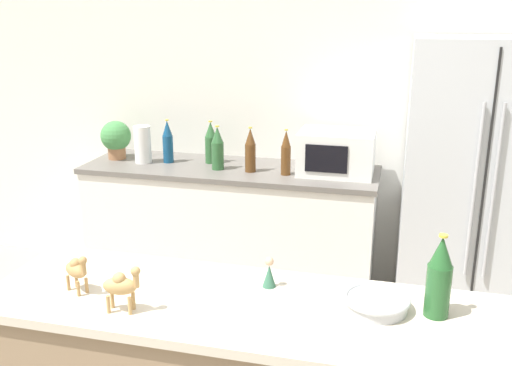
{
  "coord_description": "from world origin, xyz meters",
  "views": [
    {
      "loc": [
        0.73,
        -1.19,
        1.96
      ],
      "look_at": [
        0.06,
        1.45,
        1.13
      ],
      "focal_mm": 40.0,
      "sensor_mm": 36.0,
      "label": 1
    }
  ],
  "objects_px": {
    "potted_plant": "(116,138)",
    "back_bottle_2": "(250,151)",
    "microwave": "(336,152)",
    "wise_man_figurine_crimson": "(269,274)",
    "camel_figurine": "(77,269)",
    "back_bottle_4": "(168,142)",
    "paper_towel_roll": "(143,144)",
    "camel_figurine_second": "(121,285)",
    "refrigerator": "(475,190)",
    "back_bottle_3": "(286,153)",
    "wine_bottle": "(439,278)",
    "back_bottle_1": "(218,149)",
    "fruit_bowl": "(376,302)",
    "back_bottle_0": "(211,143)"
  },
  "relations": [
    {
      "from": "back_bottle_3",
      "to": "wine_bottle",
      "type": "bearing_deg",
      "value": -63.21
    },
    {
      "from": "wine_bottle",
      "to": "camel_figurine",
      "type": "bearing_deg",
      "value": -173.29
    },
    {
      "from": "microwave",
      "to": "back_bottle_4",
      "type": "distance_m",
      "value": 1.17
    },
    {
      "from": "back_bottle_4",
      "to": "fruit_bowl",
      "type": "relative_size",
      "value": 1.31
    },
    {
      "from": "wine_bottle",
      "to": "fruit_bowl",
      "type": "height_order",
      "value": "wine_bottle"
    },
    {
      "from": "back_bottle_3",
      "to": "back_bottle_4",
      "type": "relative_size",
      "value": 0.99
    },
    {
      "from": "back_bottle_1",
      "to": "fruit_bowl",
      "type": "xyz_separation_m",
      "value": [
        1.13,
        -1.72,
        -0.07
      ]
    },
    {
      "from": "back_bottle_3",
      "to": "wine_bottle",
      "type": "height_order",
      "value": "wine_bottle"
    },
    {
      "from": "paper_towel_roll",
      "to": "back_bottle_2",
      "type": "height_order",
      "value": "back_bottle_2"
    },
    {
      "from": "potted_plant",
      "to": "fruit_bowl",
      "type": "relative_size",
      "value": 1.18
    },
    {
      "from": "back_bottle_1",
      "to": "camel_figurine_second",
      "type": "relative_size",
      "value": 1.75
    },
    {
      "from": "potted_plant",
      "to": "back_bottle_3",
      "type": "distance_m",
      "value": 1.26
    },
    {
      "from": "back_bottle_1",
      "to": "back_bottle_2",
      "type": "bearing_deg",
      "value": -1.15
    },
    {
      "from": "camel_figurine",
      "to": "camel_figurine_second",
      "type": "relative_size",
      "value": 0.91
    },
    {
      "from": "potted_plant",
      "to": "back_bottle_2",
      "type": "distance_m",
      "value": 1.02
    },
    {
      "from": "microwave",
      "to": "wise_man_figurine_crimson",
      "type": "distance_m",
      "value": 1.75
    },
    {
      "from": "back_bottle_1",
      "to": "wine_bottle",
      "type": "distance_m",
      "value": 2.17
    },
    {
      "from": "back_bottle_1",
      "to": "back_bottle_3",
      "type": "relative_size",
      "value": 0.99
    },
    {
      "from": "potted_plant",
      "to": "camel_figurine",
      "type": "relative_size",
      "value": 1.77
    },
    {
      "from": "microwave",
      "to": "back_bottle_4",
      "type": "relative_size",
      "value": 1.58
    },
    {
      "from": "microwave",
      "to": "paper_towel_roll",
      "type": "bearing_deg",
      "value": -177.59
    },
    {
      "from": "back_bottle_3",
      "to": "back_bottle_0",
      "type": "bearing_deg",
      "value": 163.58
    },
    {
      "from": "microwave",
      "to": "wise_man_figurine_crimson",
      "type": "xyz_separation_m",
      "value": [
        -0.05,
        -1.74,
        -0.05
      ]
    },
    {
      "from": "microwave",
      "to": "back_bottle_1",
      "type": "distance_m",
      "value": 0.79
    },
    {
      "from": "back_bottle_0",
      "to": "back_bottle_1",
      "type": "bearing_deg",
      "value": -56.72
    },
    {
      "from": "potted_plant",
      "to": "back_bottle_1",
      "type": "bearing_deg",
      "value": -6.66
    },
    {
      "from": "refrigerator",
      "to": "back_bottle_4",
      "type": "distance_m",
      "value": 2.04
    },
    {
      "from": "camel_figurine",
      "to": "wise_man_figurine_crimson",
      "type": "distance_m",
      "value": 0.7
    },
    {
      "from": "back_bottle_2",
      "to": "wise_man_figurine_crimson",
      "type": "height_order",
      "value": "back_bottle_2"
    },
    {
      "from": "paper_towel_roll",
      "to": "back_bottle_2",
      "type": "distance_m",
      "value": 0.79
    },
    {
      "from": "refrigerator",
      "to": "paper_towel_roll",
      "type": "bearing_deg",
      "value": 179.67
    },
    {
      "from": "refrigerator",
      "to": "wise_man_figurine_crimson",
      "type": "relative_size",
      "value": 15.4
    },
    {
      "from": "wise_man_figurine_crimson",
      "to": "camel_figurine_second",
      "type": "bearing_deg",
      "value": -146.04
    },
    {
      "from": "back_bottle_0",
      "to": "camel_figurine_second",
      "type": "distance_m",
      "value": 2.13
    },
    {
      "from": "wise_man_figurine_crimson",
      "to": "refrigerator",
      "type": "bearing_deg",
      "value": 61.6
    },
    {
      "from": "back_bottle_3",
      "to": "fruit_bowl",
      "type": "relative_size",
      "value": 1.3
    },
    {
      "from": "potted_plant",
      "to": "fruit_bowl",
      "type": "height_order",
      "value": "potted_plant"
    },
    {
      "from": "wine_bottle",
      "to": "wise_man_figurine_crimson",
      "type": "bearing_deg",
      "value": 173.8
    },
    {
      "from": "back_bottle_0",
      "to": "camel_figurine",
      "type": "xyz_separation_m",
      "value": [
        0.17,
        -2.01,
        -0.01
      ]
    },
    {
      "from": "camel_figurine",
      "to": "camel_figurine_second",
      "type": "xyz_separation_m",
      "value": [
        0.22,
        -0.09,
        0.01
      ]
    },
    {
      "from": "potted_plant",
      "to": "back_bottle_4",
      "type": "height_order",
      "value": "back_bottle_4"
    },
    {
      "from": "potted_plant",
      "to": "back_bottle_2",
      "type": "xyz_separation_m",
      "value": [
        1.02,
        -0.1,
        -0.01
      ]
    },
    {
      "from": "potted_plant",
      "to": "back_bottle_2",
      "type": "bearing_deg",
      "value": -5.44
    },
    {
      "from": "microwave",
      "to": "back_bottle_3",
      "type": "distance_m",
      "value": 0.33
    },
    {
      "from": "back_bottle_1",
      "to": "fruit_bowl",
      "type": "distance_m",
      "value": 2.06
    },
    {
      "from": "paper_towel_roll",
      "to": "camel_figurine_second",
      "type": "xyz_separation_m",
      "value": [
        0.85,
        -1.99,
        0.01
      ]
    },
    {
      "from": "potted_plant",
      "to": "back_bottle_0",
      "type": "bearing_deg",
      "value": 4.61
    },
    {
      "from": "back_bottle_2",
      "to": "back_bottle_4",
      "type": "relative_size",
      "value": 0.98
    },
    {
      "from": "refrigerator",
      "to": "camel_figurine_second",
      "type": "height_order",
      "value": "refrigerator"
    },
    {
      "from": "refrigerator",
      "to": "camel_figurine_second",
      "type": "relative_size",
      "value": 10.69
    }
  ]
}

